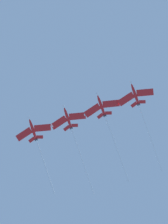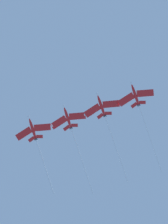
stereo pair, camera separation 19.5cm
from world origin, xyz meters
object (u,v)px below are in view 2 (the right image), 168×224
Objects in this scene: jet_inner_left at (107,122)px; jet_inner_right at (37,141)px; jet_far_left at (140,109)px; jet_centre at (72,132)px.

jet_inner_left is 1.15× the size of jet_inner_right.
jet_inner_right is at bearing -136.85° from jet_far_left.
jet_far_left is 0.99× the size of jet_inner_left.
jet_centre reaches higher than jet_far_left.
jet_inner_right is at bearing -134.85° from jet_centre.
jet_centre is at bearing 45.15° from jet_inner_right.
jet_centre is (-13.82, -13.65, 0.21)m from jet_inner_left.
jet_far_left is 1.01× the size of jet_centre.
jet_centre is (-28.41, -25.68, 0.87)m from jet_far_left.
jet_centre reaches higher than jet_inner_left.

